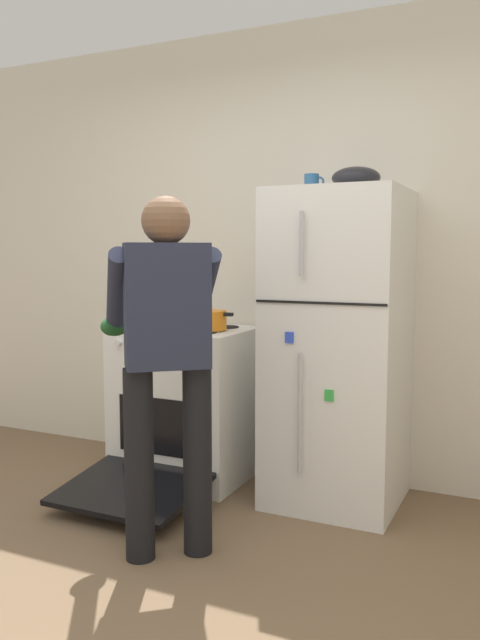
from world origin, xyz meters
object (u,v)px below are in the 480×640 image
Objects in this scene: refrigerator at (338,348)px; mixing_bowl at (356,178)px; stove_range at (186,404)px; coffee_mug at (312,183)px; person_cook at (166,343)px; red_pot at (207,320)px; pepper_mill at (162,309)px.

refrigerator is 0.90m from mixing_bowl.
coffee_mug is (0.76, 0.07, 1.29)m from stove_range.
refrigerator is 1.39× the size of stove_range.
refrigerator is 1.06m from person_cook.
stove_range is at bearing -178.93° from refrigerator.
mixing_bowl is (0.26, -0.05, 0.01)m from coffee_mug.
coffee_mug is at bearing 164.17° from refrigerator.
mixing_bowl reaches higher than red_pot.
red_pot is at bearing -176.35° from refrigerator.
red_pot is at bearing -170.57° from coffee_mug.
coffee_mug is 0.67× the size of pepper_mill.
stove_range is 3.64× the size of red_pot.
refrigerator reaches higher than red_pot.
red_pot reaches higher than stove_range.
refrigerator reaches higher than person_cook.
pepper_mill is at bearing 171.96° from coffee_mug.
red_pot is at bearing -11.36° from stove_range.
mixing_bowl is at bearing 57.42° from person_cook.
person_cook is 1.34m from pepper_mill.
stove_range is 4.84× the size of mixing_bowl.
coffee_mug reaches higher than red_pot.
refrigerator is at bearing 1.07° from stove_range.
stove_range is 0.55m from red_pot.
mixing_bowl is (0.59, 0.93, 0.78)m from person_cook.
person_cook is 14.28× the size of coffee_mug.
stove_range is at bearing -174.91° from coffee_mug.
red_pot is (-0.78, -0.05, 0.12)m from refrigerator.
pepper_mill is (-1.06, 0.15, -0.74)m from coffee_mug.
person_cook is at bearing -73.07° from red_pot.
red_pot is at bearing 106.93° from person_cook.
coffee_mug reaches higher than person_cook.
mixing_bowl is at bearing 3.33° from red_pot.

